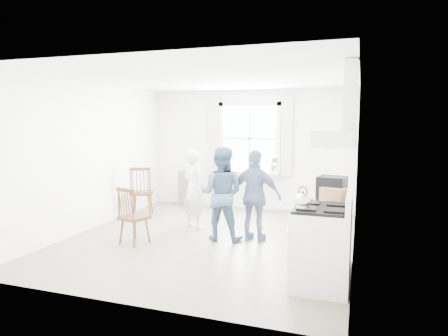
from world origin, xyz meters
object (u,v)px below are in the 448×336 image
(low_cabinet, at_px, (332,234))
(person_left, at_px, (194,189))
(windsor_chair_b, at_px, (129,210))
(person_right, at_px, (255,196))
(windsor_chair_a, at_px, (141,186))
(gas_stove, at_px, (321,246))
(stereo_stack, at_px, (332,188))
(person_mid, at_px, (221,194))

(low_cabinet, bearing_deg, person_left, 154.62)
(windsor_chair_b, bearing_deg, person_left, 65.63)
(low_cabinet, height_order, person_right, person_right)
(windsor_chair_a, height_order, person_right, person_right)
(windsor_chair_a, bearing_deg, gas_stove, -31.82)
(gas_stove, relative_size, windsor_chair_a, 1.10)
(windsor_chair_b, bearing_deg, windsor_chair_a, 114.92)
(stereo_stack, distance_m, person_right, 1.48)
(gas_stove, distance_m, person_left, 3.07)
(gas_stove, height_order, person_mid, person_mid)
(windsor_chair_a, distance_m, person_left, 1.43)
(low_cabinet, height_order, person_mid, person_mid)
(stereo_stack, relative_size, windsor_chair_b, 0.44)
(windsor_chair_a, bearing_deg, windsor_chair_b, -65.08)
(stereo_stack, relative_size, windsor_chair_a, 0.39)
(gas_stove, bearing_deg, low_cabinet, 84.32)
(gas_stove, height_order, person_left, person_left)
(gas_stove, bearing_deg, person_left, 142.14)
(windsor_chair_b, bearing_deg, gas_stove, -12.15)
(windsor_chair_b, relative_size, person_right, 0.62)
(person_left, xyz_separation_m, person_mid, (0.70, -0.50, 0.05))
(windsor_chair_a, height_order, person_mid, person_mid)
(low_cabinet, height_order, windsor_chair_a, windsor_chair_a)
(low_cabinet, bearing_deg, person_right, 147.52)
(gas_stove, bearing_deg, person_right, 128.26)
(person_mid, bearing_deg, low_cabinet, 155.29)
(windsor_chair_b, xyz_separation_m, person_left, (0.56, 1.24, 0.16))
(low_cabinet, bearing_deg, windsor_chair_b, -178.90)
(gas_stove, distance_m, low_cabinet, 0.70)
(windsor_chair_a, relative_size, person_right, 0.69)
(gas_stove, xyz_separation_m, windsor_chair_a, (-3.77, 2.34, 0.14))
(person_right, bearing_deg, person_mid, 19.20)
(gas_stove, relative_size, person_mid, 0.74)
(stereo_stack, xyz_separation_m, person_left, (-2.47, 1.15, -0.34))
(gas_stove, relative_size, stereo_stack, 2.79)
(gas_stove, height_order, windsor_chair_b, gas_stove)
(windsor_chair_b, xyz_separation_m, person_mid, (1.26, 0.74, 0.20))
(low_cabinet, xyz_separation_m, person_left, (-2.49, 1.18, 0.27))
(person_mid, bearing_deg, windsor_chair_a, -28.89)
(windsor_chair_a, relative_size, person_mid, 0.67)
(windsor_chair_a, xyz_separation_m, person_right, (2.59, -0.84, 0.11))
(gas_stove, xyz_separation_m, person_right, (-1.18, 1.49, 0.25))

